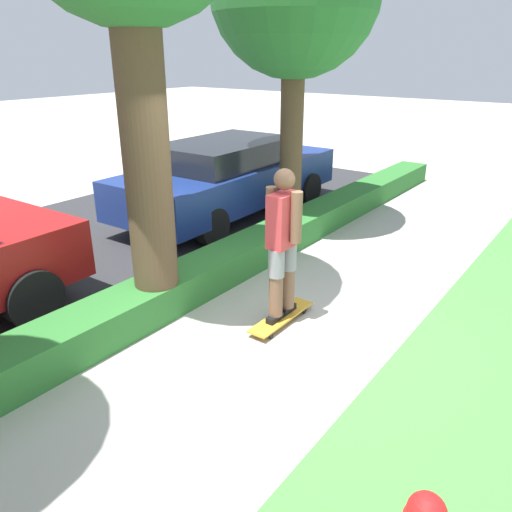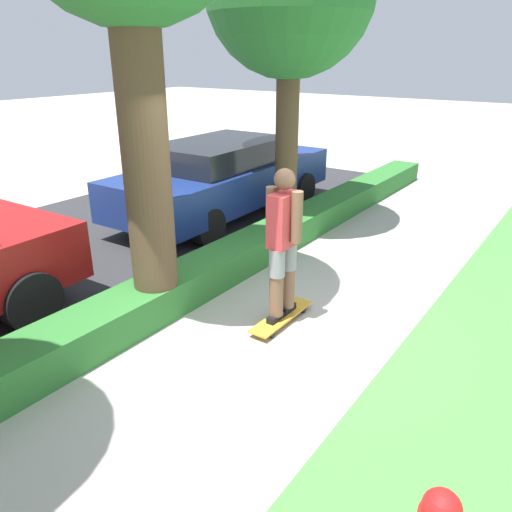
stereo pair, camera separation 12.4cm
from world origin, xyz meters
name	(u,v)px [view 2 (the right image)]	position (x,y,z in m)	size (l,w,h in m)	color
ground_plane	(298,334)	(0.00, 0.00, 0.00)	(60.00, 60.00, 0.00)	#ADA89E
street_asphalt	(65,252)	(0.00, 4.20, 0.00)	(15.57, 5.00, 0.01)	#2D2D30
hedge_row	(189,281)	(0.00, 1.60, 0.20)	(15.57, 0.60, 0.41)	#2D702D
skateboard	(282,317)	(0.11, 0.29, 0.07)	(1.00, 0.24, 0.09)	gold
skater_person	(283,241)	(0.11, 0.29, 0.99)	(0.50, 0.44, 1.69)	black
parked_car_middle	(224,176)	(2.94, 3.36, 0.75)	(4.79, 1.90, 1.40)	navy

